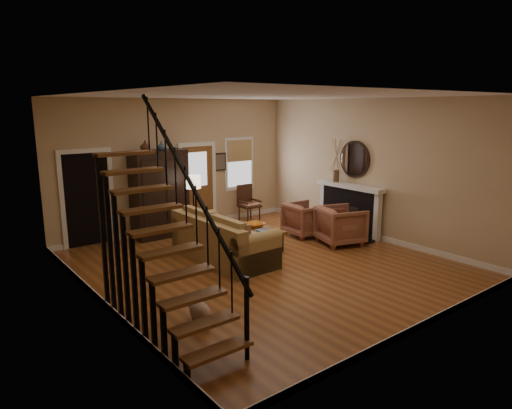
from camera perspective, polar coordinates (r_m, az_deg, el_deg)
room at (r=10.03m, az=-7.12°, el=2.90°), size 7.00×7.33×3.30m
staircase at (r=6.26m, az=-11.35°, el=-1.94°), size 0.94×2.80×3.20m
fireplace at (r=11.49m, az=11.70°, el=0.02°), size 0.33×1.95×2.30m
armoire at (r=11.18m, az=-11.97°, el=1.31°), size 1.30×0.60×2.10m
vase_a at (r=10.79m, az=-13.69°, el=7.14°), size 0.24×0.24×0.25m
vase_b at (r=10.96m, az=-11.76°, el=7.20°), size 0.20×0.20×0.21m
sofa at (r=9.41m, az=-4.09°, el=-4.21°), size 1.10×2.46×0.91m
coffee_table at (r=10.16m, az=0.23°, el=-4.29°), size 0.75×1.22×0.45m
bowl at (r=10.23m, az=-0.07°, el=-2.56°), size 0.41×0.41×0.10m
books at (r=9.79m, az=0.76°, el=-3.37°), size 0.22×0.30×0.06m
armchair_left at (r=10.65m, az=10.53°, el=-2.58°), size 1.19×1.17×0.87m
armchair_right at (r=11.23m, az=6.17°, el=-1.84°), size 0.96×0.93×0.81m
floor_lamp at (r=10.78m, az=-7.78°, el=-0.46°), size 0.38×0.38×1.54m
side_chair at (r=12.43m, az=-0.84°, el=0.10°), size 0.54×0.54×1.02m
dog at (r=6.84m, az=-7.03°, el=-13.29°), size 0.34×0.50×0.34m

